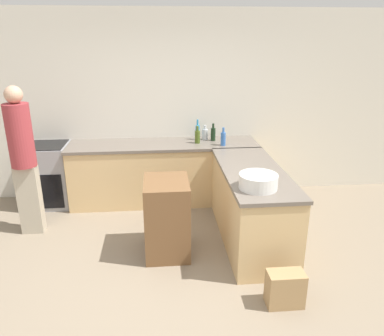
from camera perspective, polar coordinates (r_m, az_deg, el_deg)
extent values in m
plane|color=gray|center=(3.91, -3.43, -16.94)|extent=(14.00, 14.00, 0.00)
cube|color=silver|center=(5.58, -4.59, 9.40)|extent=(8.00, 0.06, 2.70)
cube|color=#D6B27A|center=(5.48, -4.27, -0.87)|extent=(2.65, 0.65, 0.84)
cube|color=#6B6056|center=(5.34, -4.39, 3.58)|extent=(2.68, 0.68, 0.04)
cube|color=#D6B27A|center=(4.49, 8.96, -5.82)|extent=(0.66, 1.77, 0.84)
cube|color=#6B6056|center=(4.32, 9.26, -0.52)|extent=(0.69, 1.80, 0.04)
cube|color=#99999E|center=(5.72, -21.14, -1.05)|extent=(0.63, 0.59, 0.88)
cube|color=black|center=(5.50, -21.75, -3.42)|extent=(0.53, 0.01, 0.49)
cube|color=black|center=(5.59, -21.69, 3.25)|extent=(0.58, 0.54, 0.01)
cube|color=brown|center=(4.17, -3.90, -7.51)|extent=(0.48, 0.60, 0.86)
cylinder|color=white|center=(3.78, 10.05, -2.02)|extent=(0.39, 0.39, 0.15)
cylinder|color=#338CBF|center=(5.48, 0.85, 5.44)|extent=(0.06, 0.06, 0.21)
cylinder|color=#338CBF|center=(5.45, 0.86, 6.97)|extent=(0.03, 0.03, 0.08)
cylinder|color=black|center=(5.44, 3.23, 5.12)|extent=(0.07, 0.07, 0.18)
cylinder|color=black|center=(5.41, 3.26, 6.42)|extent=(0.03, 0.03, 0.07)
cylinder|color=#386BB7|center=(5.21, 4.77, 4.43)|extent=(0.07, 0.07, 0.18)
cylinder|color=#386BB7|center=(5.18, 4.81, 5.78)|extent=(0.03, 0.03, 0.07)
cylinder|color=#475B1E|center=(5.30, 0.83, 4.75)|extent=(0.07, 0.07, 0.18)
cylinder|color=#475B1E|center=(5.27, 0.83, 6.05)|extent=(0.03, 0.03, 0.07)
cylinder|color=silver|center=(5.49, 2.00, 5.13)|extent=(0.08, 0.08, 0.15)
cylinder|color=silver|center=(5.47, 2.01, 6.22)|extent=(0.04, 0.04, 0.06)
cube|color=#ADA38E|center=(5.00, -23.46, -4.42)|extent=(0.26, 0.16, 0.87)
cylinder|color=#993338|center=(4.75, -24.75, 4.50)|extent=(0.29, 0.29, 0.74)
sphere|color=tan|center=(4.67, -25.58, 10.07)|extent=(0.20, 0.20, 0.20)
cube|color=#A88456|center=(3.64, 14.00, -17.42)|extent=(0.33, 0.19, 0.34)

